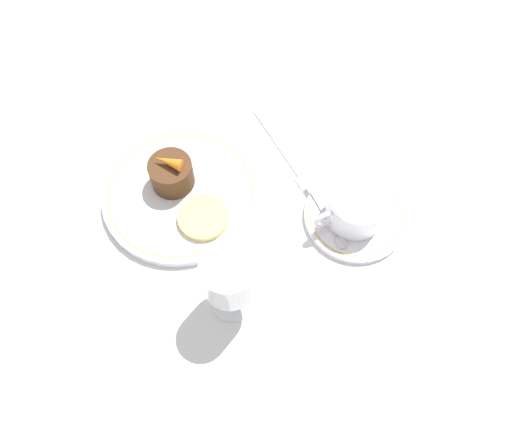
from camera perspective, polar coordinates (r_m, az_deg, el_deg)
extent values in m
plane|color=white|center=(0.75, -6.62, 1.67)|extent=(3.00, 3.00, 0.00)
cylinder|color=white|center=(0.76, -8.60, 3.40)|extent=(0.23, 0.23, 0.01)
torus|color=tan|center=(0.75, -8.65, 3.62)|extent=(0.22, 0.22, 0.00)
cylinder|color=white|center=(0.75, 11.22, 0.84)|extent=(0.15, 0.15, 0.01)
torus|color=tan|center=(0.74, 11.28, 0.98)|extent=(0.14, 0.14, 0.00)
cylinder|color=white|center=(0.72, 11.39, 1.88)|extent=(0.08, 0.08, 0.05)
cylinder|color=brown|center=(0.72, 11.44, 2.01)|extent=(0.07, 0.07, 0.04)
torus|color=white|center=(0.70, 7.85, 0.52)|extent=(0.04, 0.01, 0.04)
cube|color=silver|center=(0.74, 7.54, 1.67)|extent=(0.01, 0.09, 0.00)
ellipsoid|color=silver|center=(0.72, 9.70, -2.05)|extent=(0.02, 0.02, 0.00)
cylinder|color=silver|center=(0.68, -2.74, -8.81)|extent=(0.06, 0.06, 0.01)
cylinder|color=silver|center=(0.65, -2.86, -7.90)|extent=(0.01, 0.01, 0.06)
cylinder|color=silver|center=(0.60, -3.11, -5.95)|extent=(0.07, 0.07, 0.06)
cylinder|color=#5B0F1E|center=(0.61, -3.06, -6.36)|extent=(0.06, 0.06, 0.03)
cube|color=silver|center=(0.81, 2.43, 9.36)|extent=(0.02, 0.15, 0.01)
cube|color=silver|center=(0.76, 6.07, 4.09)|extent=(0.03, 0.05, 0.01)
cylinder|color=#4C2D19|center=(0.74, -9.63, 5.69)|extent=(0.06, 0.06, 0.04)
cone|color=orange|center=(0.72, -10.00, 7.04)|extent=(0.04, 0.04, 0.02)
cylinder|color=#EFE075|center=(0.72, -6.35, 0.64)|extent=(0.07, 0.07, 0.01)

